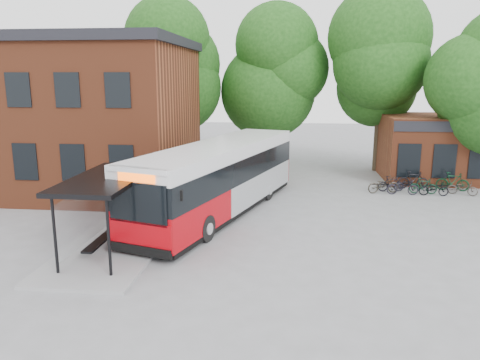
# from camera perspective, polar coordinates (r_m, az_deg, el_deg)

# --- Properties ---
(ground) EXTENTS (100.00, 100.00, 0.00)m
(ground) POSITION_cam_1_polar(r_m,az_deg,el_deg) (18.20, -0.74, -8.10)
(ground) COLOR slate
(station_building) EXTENTS (18.40, 10.40, 8.50)m
(station_building) POSITION_cam_1_polar(r_m,az_deg,el_deg) (30.06, -24.11, 7.30)
(station_building) COLOR brown
(station_building) RESTS_ON ground
(bus_shelter) EXTENTS (3.60, 7.00, 2.90)m
(bus_shelter) POSITION_cam_1_polar(r_m,az_deg,el_deg) (17.91, -15.63, -4.02)
(bus_shelter) COLOR black
(bus_shelter) RESTS_ON ground
(bike_rail) EXTENTS (5.20, 0.10, 0.38)m
(bike_rail) POSITION_cam_1_polar(r_m,az_deg,el_deg) (28.54, 20.68, -0.91)
(bike_rail) COLOR black
(bike_rail) RESTS_ON ground
(tree_0) EXTENTS (7.92, 7.92, 11.00)m
(tree_0) POSITION_cam_1_polar(r_m,az_deg,el_deg) (33.90, -7.69, 10.84)
(tree_0) COLOR #164111
(tree_0) RESTS_ON ground
(tree_1) EXTENTS (7.92, 7.92, 10.40)m
(tree_1) POSITION_cam_1_polar(r_m,az_deg,el_deg) (33.95, 4.48, 10.41)
(tree_1) COLOR #164111
(tree_1) RESTS_ON ground
(tree_2) EXTENTS (7.92, 7.92, 11.00)m
(tree_2) POSITION_cam_1_polar(r_m,az_deg,el_deg) (33.45, 16.71, 10.42)
(tree_2) COLOR #164111
(tree_2) RESTS_ON ground
(tree_3) EXTENTS (7.04, 7.04, 9.28)m
(tree_3) POSITION_cam_1_polar(r_m,az_deg,el_deg) (30.95, 27.16, 7.86)
(tree_3) COLOR #164111
(tree_3) RESTS_ON ground
(city_bus) EXTENTS (6.59, 13.44, 3.35)m
(city_bus) POSITION_cam_1_polar(r_m,az_deg,el_deg) (22.09, -2.48, 0.13)
(city_bus) COLOR #B1040C
(city_bus) RESTS_ON ground
(bicycle_0) EXTENTS (1.92, 1.12, 0.96)m
(bicycle_0) POSITION_cam_1_polar(r_m,az_deg,el_deg) (27.42, 17.07, -0.55)
(bicycle_0) COLOR #302C25
(bicycle_0) RESTS_ON ground
(bicycle_1) EXTENTS (1.51, 0.58, 0.89)m
(bicycle_1) POSITION_cam_1_polar(r_m,az_deg,el_deg) (27.93, 17.93, -0.45)
(bicycle_1) COLOR black
(bicycle_1) RESTS_ON ground
(bicycle_2) EXTENTS (1.71, 0.64, 0.89)m
(bicycle_2) POSITION_cam_1_polar(r_m,az_deg,el_deg) (27.37, 19.21, -0.79)
(bicycle_2) COLOR black
(bicycle_2) RESTS_ON ground
(bicycle_3) EXTENTS (1.72, 0.55, 1.03)m
(bicycle_3) POSITION_cam_1_polar(r_m,az_deg,el_deg) (29.11, 20.36, 0.02)
(bicycle_3) COLOR black
(bicycle_3) RESTS_ON ground
(bicycle_4) EXTENTS (1.58, 0.62, 0.82)m
(bicycle_4) POSITION_cam_1_polar(r_m,az_deg,el_deg) (27.75, 22.55, -0.96)
(bicycle_4) COLOR black
(bicycle_4) RESTS_ON ground
(bicycle_5) EXTENTS (1.52, 0.57, 0.89)m
(bicycle_5) POSITION_cam_1_polar(r_m,az_deg,el_deg) (27.99, 21.43, -0.68)
(bicycle_5) COLOR #123723
(bicycle_5) RESTS_ON ground
(bicycle_6) EXTENTS (1.63, 1.09, 0.81)m
(bicycle_6) POSITION_cam_1_polar(r_m,az_deg,el_deg) (28.55, 25.50, -0.88)
(bicycle_6) COLOR #403B37
(bicycle_6) RESTS_ON ground
(bicycle_7) EXTENTS (1.85, 0.89, 1.07)m
(bicycle_7) POSITION_cam_1_polar(r_m,az_deg,el_deg) (29.38, 24.50, -0.18)
(bicycle_7) COLOR black
(bicycle_7) RESTS_ON ground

